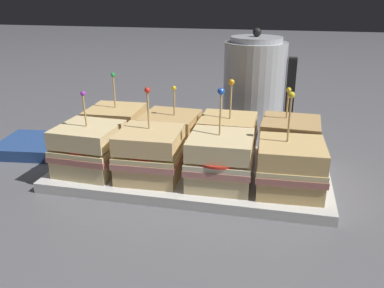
{
  "coord_description": "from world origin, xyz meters",
  "views": [
    {
      "loc": [
        0.15,
        -0.68,
        0.33
      ],
      "look_at": [
        0.0,
        0.0,
        0.06
      ],
      "focal_mm": 38.0,
      "sensor_mm": 36.0,
      "label": 1
    }
  ],
  "objects_px": {
    "sandwich_back_far_left": "(116,128)",
    "kettle_steel": "(255,86)",
    "napkin_stack": "(33,145)",
    "serving_platter": "(192,171)",
    "sandwich_back_far_right": "(290,142)",
    "sandwich_front_center_right": "(220,160)",
    "sandwich_front_center_left": "(150,154)",
    "sandwich_back_center_right": "(228,137)",
    "sandwich_front_far_left": "(89,149)",
    "sandwich_front_far_right": "(290,167)",
    "sandwich_back_center_left": "(171,134)"
  },
  "relations": [
    {
      "from": "sandwich_front_far_left",
      "to": "sandwich_front_center_left",
      "type": "relative_size",
      "value": 0.94
    },
    {
      "from": "sandwich_back_center_right",
      "to": "sandwich_back_far_right",
      "type": "xyz_separation_m",
      "value": [
        0.12,
        -0.01,
        0.0
      ]
    },
    {
      "from": "sandwich_back_far_left",
      "to": "kettle_steel",
      "type": "relative_size",
      "value": 0.64
    },
    {
      "from": "sandwich_back_far_left",
      "to": "sandwich_back_far_right",
      "type": "distance_m",
      "value": 0.35
    },
    {
      "from": "kettle_steel",
      "to": "napkin_stack",
      "type": "relative_size",
      "value": 1.68
    },
    {
      "from": "sandwich_front_center_left",
      "to": "sandwich_back_center_left",
      "type": "bearing_deg",
      "value": 87.49
    },
    {
      "from": "sandwich_back_center_right",
      "to": "napkin_stack",
      "type": "xyz_separation_m",
      "value": [
        -0.42,
        -0.02,
        -0.05
      ]
    },
    {
      "from": "sandwich_front_center_right",
      "to": "sandwich_front_far_right",
      "type": "relative_size",
      "value": 1.0
    },
    {
      "from": "sandwich_front_far_left",
      "to": "napkin_stack",
      "type": "bearing_deg",
      "value": 151.09
    },
    {
      "from": "sandwich_front_far_right",
      "to": "sandwich_back_center_right",
      "type": "distance_m",
      "value": 0.17
    },
    {
      "from": "kettle_steel",
      "to": "sandwich_back_center_left",
      "type": "bearing_deg",
      "value": -122.57
    },
    {
      "from": "sandwich_back_center_right",
      "to": "sandwich_back_far_right",
      "type": "relative_size",
      "value": 1.09
    },
    {
      "from": "sandwich_back_far_right",
      "to": "kettle_steel",
      "type": "relative_size",
      "value": 0.58
    },
    {
      "from": "sandwich_back_far_left",
      "to": "napkin_stack",
      "type": "distance_m",
      "value": 0.2
    },
    {
      "from": "serving_platter",
      "to": "sandwich_back_center_left",
      "type": "bearing_deg",
      "value": 135.54
    },
    {
      "from": "serving_platter",
      "to": "sandwich_front_center_right",
      "type": "bearing_deg",
      "value": -43.3
    },
    {
      "from": "napkin_stack",
      "to": "sandwich_front_far_left",
      "type": "bearing_deg",
      "value": -28.91
    },
    {
      "from": "sandwich_back_center_left",
      "to": "sandwich_back_center_right",
      "type": "distance_m",
      "value": 0.11
    },
    {
      "from": "sandwich_front_center_right",
      "to": "kettle_steel",
      "type": "distance_m",
      "value": 0.35
    },
    {
      "from": "sandwich_front_center_right",
      "to": "napkin_stack",
      "type": "height_order",
      "value": "sandwich_front_center_right"
    },
    {
      "from": "sandwich_front_far_right",
      "to": "napkin_stack",
      "type": "xyz_separation_m",
      "value": [
        -0.54,
        0.1,
        -0.05
      ]
    },
    {
      "from": "sandwich_front_far_left",
      "to": "kettle_steel",
      "type": "bearing_deg",
      "value": 52.15
    },
    {
      "from": "serving_platter",
      "to": "sandwich_back_center_right",
      "type": "bearing_deg",
      "value": 47.02
    },
    {
      "from": "serving_platter",
      "to": "napkin_stack",
      "type": "distance_m",
      "value": 0.37
    },
    {
      "from": "sandwich_front_center_right",
      "to": "sandwich_front_far_right",
      "type": "bearing_deg",
      "value": 0.73
    },
    {
      "from": "napkin_stack",
      "to": "sandwich_front_center_right",
      "type": "bearing_deg",
      "value": -13.7
    },
    {
      "from": "sandwich_front_far_left",
      "to": "sandwich_back_center_right",
      "type": "xyz_separation_m",
      "value": [
        0.23,
        0.12,
        -0.0
      ]
    },
    {
      "from": "sandwich_front_far_right",
      "to": "serving_platter",
      "type": "bearing_deg",
      "value": 162.16
    },
    {
      "from": "sandwich_front_far_right",
      "to": "sandwich_front_far_left",
      "type": "bearing_deg",
      "value": -179.75
    },
    {
      "from": "sandwich_front_center_left",
      "to": "sandwich_back_center_right",
      "type": "distance_m",
      "value": 0.17
    },
    {
      "from": "sandwich_front_center_right",
      "to": "sandwich_back_center_left",
      "type": "xyz_separation_m",
      "value": [
        -0.12,
        0.11,
        -0.0
      ]
    },
    {
      "from": "sandwich_front_far_left",
      "to": "sandwich_front_far_right",
      "type": "height_order",
      "value": "sandwich_front_far_right"
    },
    {
      "from": "serving_platter",
      "to": "sandwich_back_center_left",
      "type": "distance_m",
      "value": 0.09
    },
    {
      "from": "sandwich_front_far_left",
      "to": "sandwich_front_center_right",
      "type": "relative_size",
      "value": 0.91
    },
    {
      "from": "sandwich_front_center_right",
      "to": "sandwich_front_far_right",
      "type": "distance_m",
      "value": 0.12
    },
    {
      "from": "sandwich_back_center_right",
      "to": "sandwich_front_center_left",
      "type": "bearing_deg",
      "value": -134.66
    },
    {
      "from": "napkin_stack",
      "to": "sandwich_back_far_left",
      "type": "bearing_deg",
      "value": 4.48
    },
    {
      "from": "serving_platter",
      "to": "sandwich_front_center_left",
      "type": "relative_size",
      "value": 3.14
    },
    {
      "from": "sandwich_front_center_left",
      "to": "sandwich_back_center_right",
      "type": "relative_size",
      "value": 1.01
    },
    {
      "from": "serving_platter",
      "to": "sandwich_front_far_right",
      "type": "relative_size",
      "value": 3.03
    },
    {
      "from": "kettle_steel",
      "to": "napkin_stack",
      "type": "distance_m",
      "value": 0.52
    },
    {
      "from": "serving_platter",
      "to": "sandwich_back_far_right",
      "type": "height_order",
      "value": "sandwich_back_far_right"
    },
    {
      "from": "sandwich_front_center_right",
      "to": "kettle_steel",
      "type": "relative_size",
      "value": 0.67
    },
    {
      "from": "sandwich_back_far_left",
      "to": "sandwich_back_center_left",
      "type": "height_order",
      "value": "sandwich_back_far_left"
    },
    {
      "from": "napkin_stack",
      "to": "sandwich_back_far_right",
      "type": "bearing_deg",
      "value": 1.02
    },
    {
      "from": "sandwich_front_center_right",
      "to": "sandwich_back_far_right",
      "type": "height_order",
      "value": "sandwich_front_center_right"
    },
    {
      "from": "sandwich_front_center_left",
      "to": "sandwich_front_far_left",
      "type": "bearing_deg",
      "value": 179.91
    },
    {
      "from": "sandwich_front_center_right",
      "to": "kettle_steel",
      "type": "bearing_deg",
      "value": 85.47
    },
    {
      "from": "sandwich_back_center_left",
      "to": "napkin_stack",
      "type": "bearing_deg",
      "value": -178.2
    },
    {
      "from": "sandwich_back_center_right",
      "to": "kettle_steel",
      "type": "xyz_separation_m",
      "value": [
        0.03,
        0.22,
        0.05
      ]
    }
  ]
}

